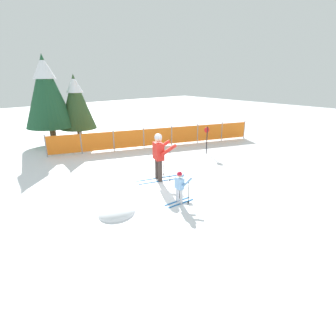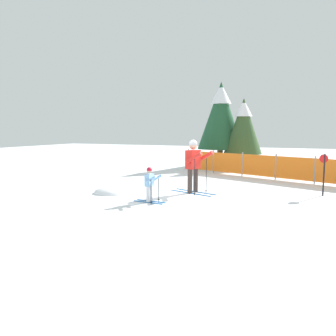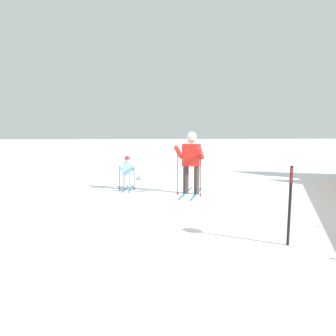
% 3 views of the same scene
% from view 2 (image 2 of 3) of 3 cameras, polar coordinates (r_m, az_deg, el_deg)
% --- Properties ---
extents(ground_plane, '(60.00, 60.00, 0.00)m').
position_cam_2_polar(ground_plane, '(11.25, 4.21, -4.47)').
color(ground_plane, white).
extents(skier_adult, '(1.76, 1.00, 1.83)m').
position_cam_2_polar(skier_adult, '(11.25, 4.50, 1.20)').
color(skier_adult, '#1966B2').
rests_on(skier_adult, ground_plane).
extents(skier_child, '(1.01, 0.52, 1.06)m').
position_cam_2_polar(skier_child, '(9.84, -3.16, -2.43)').
color(skier_child, '#1966B2').
rests_on(skier_child, ground_plane).
extents(safety_fence, '(10.95, 4.01, 1.13)m').
position_cam_2_polar(safety_fence, '(14.65, 21.18, -0.06)').
color(safety_fence, gray).
rests_on(safety_fence, ground_plane).
extents(conifer_far, '(2.10, 2.10, 3.90)m').
position_cam_2_polar(conifer_far, '(18.80, 12.98, 7.28)').
color(conifer_far, '#4C3823').
rests_on(conifer_far, ground_plane).
extents(conifer_near, '(2.65, 2.65, 4.92)m').
position_cam_2_polar(conifer_near, '(19.55, 9.17, 9.19)').
color(conifer_near, '#4C3823').
rests_on(conifer_near, ground_plane).
extents(trail_marker, '(0.27, 0.12, 1.39)m').
position_cam_2_polar(trail_marker, '(11.90, 25.50, -0.29)').
color(trail_marker, black).
rests_on(trail_marker, ground_plane).
extents(snow_mound, '(1.12, 0.95, 0.45)m').
position_cam_2_polar(snow_mound, '(11.46, -10.14, -4.36)').
color(snow_mound, white).
rests_on(snow_mound, ground_plane).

